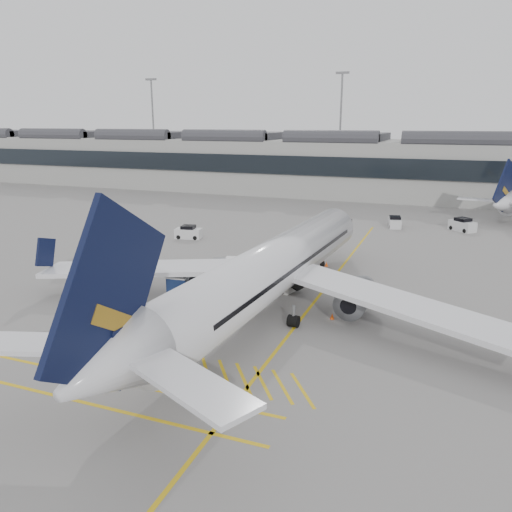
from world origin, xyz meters
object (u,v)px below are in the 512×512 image
(ramp_agent_a, at_px, (239,280))
(pushback_tug, at_px, (183,298))
(belt_loader, at_px, (271,282))
(baggage_cart_a, at_px, (235,268))
(ramp_agent_b, at_px, (216,284))
(airliner_main, at_px, (270,270))

(ramp_agent_a, height_order, pushback_tug, ramp_agent_a)
(belt_loader, xyz_separation_m, baggage_cart_a, (-4.15, 1.41, 0.47))
(baggage_cart_a, distance_m, ramp_agent_a, 3.26)
(baggage_cart_a, bearing_deg, ramp_agent_b, -100.94)
(airliner_main, distance_m, ramp_agent_b, 6.84)
(baggage_cart_a, relative_size, ramp_agent_a, 1.22)
(pushback_tug, bearing_deg, airliner_main, -14.43)
(airliner_main, xyz_separation_m, belt_loader, (-1.86, 5.48, -2.84))
(ramp_agent_a, bearing_deg, ramp_agent_b, 174.25)
(ramp_agent_a, relative_size, ramp_agent_b, 1.05)
(airliner_main, bearing_deg, pushback_tug, -167.24)
(baggage_cart_a, height_order, pushback_tug, baggage_cart_a)
(airliner_main, distance_m, pushback_tug, 7.81)
(airliner_main, distance_m, ramp_agent_a, 6.50)
(airliner_main, xyz_separation_m, ramp_agent_a, (-4.40, 4.06, -2.53))
(ramp_agent_a, bearing_deg, baggage_cart_a, 65.99)
(belt_loader, distance_m, pushback_tug, 8.46)
(airliner_main, height_order, ramp_agent_a, airliner_main)
(baggage_cart_a, bearing_deg, airliner_main, -61.99)
(baggage_cart_a, bearing_deg, ramp_agent_a, -73.27)
(airliner_main, bearing_deg, belt_loader, 112.71)
(belt_loader, relative_size, baggage_cart_a, 2.38)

